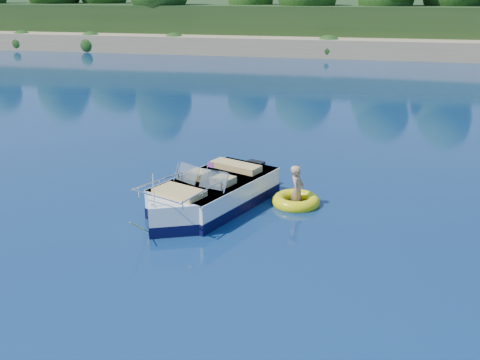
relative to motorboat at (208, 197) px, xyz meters
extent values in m
plane|color=#091E40|center=(1.21, -1.29, -0.33)|extent=(160.00, 160.00, 0.00)
cube|color=#977B57|center=(1.21, 36.71, 0.17)|extent=(170.00, 8.00, 2.00)
cube|color=#1B3515|center=(1.21, 63.71, 0.67)|extent=(170.00, 56.00, 6.00)
cylinder|color=#311E10|center=(-16.79, 39.21, 2.77)|extent=(0.44, 0.44, 3.20)
cylinder|color=#311E10|center=(1.21, 40.71, 2.97)|extent=(0.44, 0.44, 3.60)
cube|color=white|center=(0.13, 0.32, -0.06)|extent=(2.92, 3.83, 0.95)
cube|color=white|center=(-0.47, -1.18, -0.06)|extent=(1.67, 1.67, 0.95)
cube|color=black|center=(0.13, 0.32, -0.19)|extent=(2.96, 3.87, 0.27)
cube|color=black|center=(-0.47, -1.18, -0.19)|extent=(1.71, 1.71, 0.27)
cube|color=tan|center=(0.23, 0.57, 0.21)|extent=(2.21, 2.74, 0.09)
cube|color=white|center=(0.13, 0.32, 0.39)|extent=(2.96, 3.84, 0.05)
cube|color=black|center=(0.81, 2.05, -0.02)|extent=(0.58, 0.47, 0.81)
cube|color=#8C9EA5|center=(-0.48, -0.12, 0.65)|extent=(0.73, 0.55, 0.44)
cube|color=#8C9EA5|center=(0.27, -0.41, 0.65)|extent=(0.74, 0.40, 0.44)
cube|color=#DBB265|center=(-0.33, 0.26, 0.42)|extent=(0.64, 0.64, 0.36)
cube|color=#DBB265|center=(0.42, -0.04, 0.42)|extent=(0.64, 0.64, 0.36)
cube|color=#DBB265|center=(0.46, 1.16, 0.42)|extent=(1.49, 0.98, 0.34)
cube|color=#DBB265|center=(-0.40, -1.02, 0.40)|extent=(1.35, 1.06, 0.31)
cylinder|color=white|center=(-0.72, -1.82, 0.80)|extent=(0.03, 0.03, 0.77)
cube|color=#FF1C2D|center=(0.20, -0.38, 1.01)|extent=(0.19, 0.09, 0.13)
cube|color=silver|center=(-0.73, -1.86, 0.44)|extent=(0.10, 0.08, 0.05)
cylinder|color=yellow|center=(-0.97, -2.10, -0.02)|extent=(0.05, 0.97, 0.69)
torus|color=yellow|center=(2.16, 0.86, -0.25)|extent=(1.55, 1.55, 0.34)
torus|color=red|center=(2.16, 0.86, -0.23)|extent=(1.28, 1.28, 0.11)
imported|color=tan|center=(2.19, 0.87, -0.33)|extent=(0.42, 0.80, 1.50)
camera|label=1|loc=(3.72, -12.26, 5.03)|focal=40.00mm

